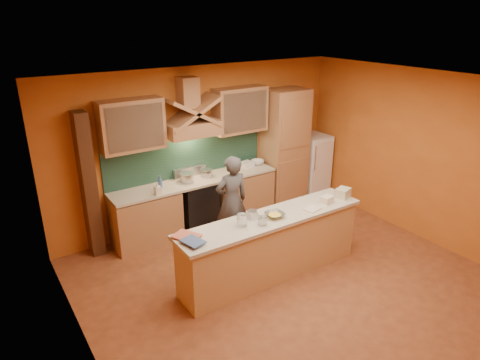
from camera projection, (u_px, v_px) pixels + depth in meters
floor at (288, 282)px, 6.16m from camera, size 5.50×5.00×0.01m
ceiling at (298, 85)px, 5.13m from camera, size 5.50×5.00×0.01m
wall_back at (202, 146)px, 7.58m from camera, size 5.50×0.02×2.80m
wall_front at (479, 287)px, 3.70m from camera, size 5.50×0.02×2.80m
wall_left at (79, 252)px, 4.23m from camera, size 0.02×5.00×2.80m
wall_right at (421, 156)px, 7.05m from camera, size 0.02×5.00×2.80m
base_cabinet_left at (146, 219)px, 7.06m from camera, size 1.10×0.60×0.86m
base_cabinet_right at (241, 194)px, 8.04m from camera, size 1.10×0.60×0.86m
counter_top at (196, 181)px, 7.38m from camera, size 3.00×0.62×0.04m
stove at (197, 205)px, 7.54m from camera, size 0.60×0.58×0.90m
backsplash at (187, 157)px, 7.47m from camera, size 3.00×0.03×0.70m
range_hood at (192, 128)px, 7.08m from camera, size 0.92×0.50×0.24m
hood_chimney at (188, 92)px, 6.95m from camera, size 0.30×0.30×0.50m
upper_cabinet_left at (131, 125)px, 6.56m from camera, size 1.00×0.35×0.80m
upper_cabinet_right at (240, 110)px, 7.59m from camera, size 1.00×0.35×0.80m
pantry_column at (284, 149)px, 8.29m from camera, size 0.80×0.60×2.30m
fridge at (312, 166)px, 8.86m from camera, size 0.58×0.60×1.30m
trim_column_left at (89, 186)px, 6.51m from camera, size 0.20×0.30×2.30m
island_body at (271, 248)px, 6.18m from camera, size 2.80×0.55×0.88m
island_top at (272, 218)px, 6.00m from camera, size 2.90×0.62×0.05m
person at (232, 201)px, 6.92m from camera, size 0.59×0.42×1.53m
pot_large at (187, 179)px, 7.27m from camera, size 0.25×0.25×0.16m
pot_small at (207, 175)px, 7.49m from camera, size 0.21×0.21×0.13m
soap_bottle_a at (158, 189)px, 6.74m from camera, size 0.10×0.10×0.21m
soap_bottle_b at (160, 182)px, 7.00m from camera, size 0.10×0.10×0.21m
bowl_back at (257, 162)px, 8.12m from camera, size 0.26×0.26×0.08m
dish_rack at (246, 164)px, 7.98m from camera, size 0.29×0.24×0.09m
book_lower at (181, 241)px, 5.33m from camera, size 0.38×0.41×0.03m
book_upper at (186, 245)px, 5.20m from camera, size 0.27×0.33×0.02m
jar_large at (242, 220)px, 5.70m from camera, size 0.15×0.15×0.17m
jar_small at (262, 221)px, 5.74m from camera, size 0.12×0.12×0.12m
kitchen_scale at (252, 215)px, 5.92m from camera, size 0.13×0.13×0.11m
mixing_bowl at (275, 215)px, 5.97m from camera, size 0.27×0.27×0.06m
cloth at (312, 209)px, 6.21m from camera, size 0.27×0.22×0.02m
grocery_bag_a at (343, 193)px, 6.60m from camera, size 0.26×0.24×0.14m
grocery_bag_b at (327, 200)px, 6.41m from camera, size 0.19×0.16×0.11m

